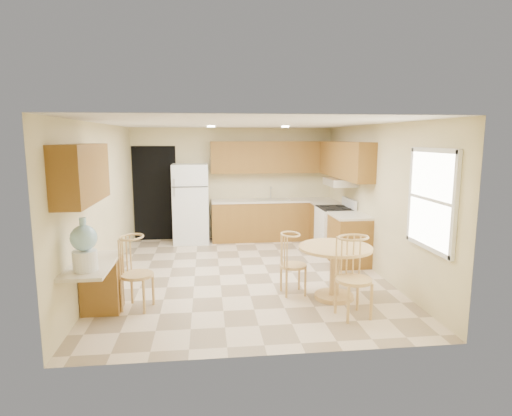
{
  "coord_description": "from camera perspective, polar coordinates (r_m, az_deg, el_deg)",
  "views": [
    {
      "loc": [
        -0.61,
        -6.91,
        2.27
      ],
      "look_at": [
        0.24,
        0.3,
        1.08
      ],
      "focal_mm": 30.0,
      "sensor_mm": 36.0,
      "label": 1
    }
  ],
  "objects": [
    {
      "name": "ceiling",
      "position": [
        6.94,
        -1.68,
        11.2
      ],
      "size": [
        4.5,
        5.5,
        0.02
      ],
      "primitive_type": "cube",
      "color": "white",
      "rests_on": "wall_back"
    },
    {
      "name": "sink",
      "position": [
        9.57,
        2.16,
        1.14
      ],
      "size": [
        0.78,
        0.44,
        0.01
      ],
      "primitive_type": "cube",
      "color": "silver",
      "rests_on": "counter_back"
    },
    {
      "name": "chair_desk",
      "position": [
        5.85,
        -15.79,
        -7.64
      ],
      "size": [
        0.43,
        0.56,
        0.98
      ],
      "rotation": [
        0.0,
        0.0,
        -1.84
      ],
      "color": "tan",
      "rests_on": "floor"
    },
    {
      "name": "counter_right_b",
      "position": [
        7.87,
        12.42,
        -1.02
      ],
      "size": [
        0.63,
        0.8,
        0.04
      ],
      "primitive_type": "cube",
      "color": "beige",
      "rests_on": "base_cab_right_b"
    },
    {
      "name": "counter_right_a",
      "position": [
        9.23,
        9.49,
        0.58
      ],
      "size": [
        0.63,
        0.59,
        0.04
      ],
      "primitive_type": "cube",
      "color": "beige",
      "rests_on": "base_cab_right_a"
    },
    {
      "name": "upper_cab_back",
      "position": [
        9.62,
        2.22,
        6.79
      ],
      "size": [
        2.75,
        0.33,
        0.7
      ],
      "primitive_type": "cube",
      "color": "brown",
      "rests_on": "wall_back"
    },
    {
      "name": "base_cab_back",
      "position": [
        9.65,
        2.29,
        -1.67
      ],
      "size": [
        2.75,
        0.6,
        0.87
      ],
      "primitive_type": "cube",
      "color": "brown",
      "rests_on": "floor"
    },
    {
      "name": "refrigerator",
      "position": [
        9.42,
        -8.68,
        0.6
      ],
      "size": [
        0.76,
        0.74,
        1.72
      ],
      "color": "white",
      "rests_on": "floor"
    },
    {
      "name": "floor",
      "position": [
        7.3,
        -1.59,
        -8.82
      ],
      "size": [
        5.5,
        5.5,
        0.0
      ],
      "primitive_type": "plane",
      "color": "beige",
      "rests_on": "ground"
    },
    {
      "name": "window",
      "position": [
        5.85,
        22.39,
        1.04
      ],
      "size": [
        0.06,
        1.12,
        1.3
      ],
      "color": "white",
      "rests_on": "wall_right"
    },
    {
      "name": "stove",
      "position": [
        8.67,
        10.49,
        -2.85
      ],
      "size": [
        0.65,
        0.76,
        1.09
      ],
      "color": "white",
      "rests_on": "floor"
    },
    {
      "name": "desk_pedestal",
      "position": [
        6.07,
        -19.86,
        -9.61
      ],
      "size": [
        0.48,
        0.42,
        0.72
      ],
      "primitive_type": "cube",
      "color": "brown",
      "rests_on": "floor"
    },
    {
      "name": "upper_cab_right",
      "position": [
        8.57,
        11.73,
        6.3
      ],
      "size": [
        0.33,
        2.42,
        0.7
      ],
      "primitive_type": "cube",
      "color": "brown",
      "rests_on": "wall_right"
    },
    {
      "name": "base_cab_right_a",
      "position": [
        9.31,
        9.41,
        -2.19
      ],
      "size": [
        0.6,
        0.59,
        0.87
      ],
      "primitive_type": "cube",
      "color": "brown",
      "rests_on": "floor"
    },
    {
      "name": "chair_table_b",
      "position": [
        5.51,
        13.31,
        -8.28
      ],
      "size": [
        0.46,
        0.47,
        1.03
      ],
      "rotation": [
        0.0,
        0.0,
        3.33
      ],
      "color": "tan",
      "rests_on": "floor"
    },
    {
      "name": "base_cab_right_b",
      "position": [
        7.96,
        12.3,
        -4.25
      ],
      "size": [
        0.6,
        0.8,
        0.87
      ],
      "primitive_type": "cube",
      "color": "brown",
      "rests_on": "floor"
    },
    {
      "name": "wall_right",
      "position": [
        7.55,
        15.65,
        1.19
      ],
      "size": [
        0.02,
        5.5,
        2.5
      ],
      "primitive_type": "cube",
      "color": "beige",
      "rests_on": "floor"
    },
    {
      "name": "range_hood",
      "position": [
        8.54,
        11.16,
        3.42
      ],
      "size": [
        0.5,
        0.76,
        0.14
      ],
      "primitive_type": "cube",
      "color": "silver",
      "rests_on": "upper_cab_right"
    },
    {
      "name": "can_light_a",
      "position": [
        8.11,
        -6.01,
        10.77
      ],
      "size": [
        0.14,
        0.14,
        0.02
      ],
      "primitive_type": "cylinder",
      "color": "white",
      "rests_on": "ceiling"
    },
    {
      "name": "water_crock",
      "position": [
        5.25,
        -21.93,
        -4.83
      ],
      "size": [
        0.3,
        0.3,
        0.62
      ],
      "color": "white",
      "rests_on": "desk_top"
    },
    {
      "name": "wall_back",
      "position": [
        9.73,
        -3.06,
        3.27
      ],
      "size": [
        4.5,
        0.02,
        2.5
      ],
      "primitive_type": "cube",
      "color": "beige",
      "rests_on": "floor"
    },
    {
      "name": "dining_table",
      "position": [
        6.21,
        10.47,
        -7.41
      ],
      "size": [
        1.03,
        1.03,
        0.77
      ],
      "rotation": [
        0.0,
        0.0,
        0.06
      ],
      "color": "tan",
      "rests_on": "floor"
    },
    {
      "name": "counter_back",
      "position": [
        9.58,
        2.31,
        1.01
      ],
      "size": [
        2.75,
        0.63,
        0.04
      ],
      "primitive_type": "cube",
      "color": "beige",
      "rests_on": "base_cab_back"
    },
    {
      "name": "upper_cab_left",
      "position": [
        5.53,
        -22.22,
        4.26
      ],
      "size": [
        0.33,
        1.4,
        0.7
      ],
      "primitive_type": "cube",
      "color": "brown",
      "rests_on": "wall_left"
    },
    {
      "name": "wall_left",
      "position": [
        7.18,
        -19.83,
        0.58
      ],
      "size": [
        0.02,
        5.5,
        2.5
      ],
      "primitive_type": "cube",
      "color": "beige",
      "rests_on": "floor"
    },
    {
      "name": "can_light_b",
      "position": [
        8.25,
        3.93,
        10.77
      ],
      "size": [
        0.14,
        0.14,
        0.02
      ],
      "primitive_type": "cylinder",
      "color": "white",
      "rests_on": "ceiling"
    },
    {
      "name": "chair_table_a",
      "position": [
        6.21,
        5.15,
        -6.82
      ],
      "size": [
        0.4,
        0.51,
        0.9
      ],
      "rotation": [
        0.0,
        0.0,
        -1.46
      ],
      "color": "tan",
      "rests_on": "floor"
    },
    {
      "name": "wall_front",
      "position": [
        4.33,
        1.58,
        -4.33
      ],
      "size": [
        4.5,
        0.02,
        2.5
      ],
      "primitive_type": "cube",
      "color": "beige",
      "rests_on": "floor"
    },
    {
      "name": "desk_top",
      "position": [
        5.6,
        -20.96,
        -7.06
      ],
      "size": [
        0.5,
        1.2,
        0.04
      ],
      "primitive_type": "cube",
      "color": "beige",
      "rests_on": "desk_pedestal"
    },
    {
      "name": "doorway",
      "position": [
        9.79,
        -13.32,
        1.89
      ],
      "size": [
        0.9,
        0.02,
        2.1
      ],
      "primitive_type": "cube",
      "color": "black",
      "rests_on": "floor"
    }
  ]
}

